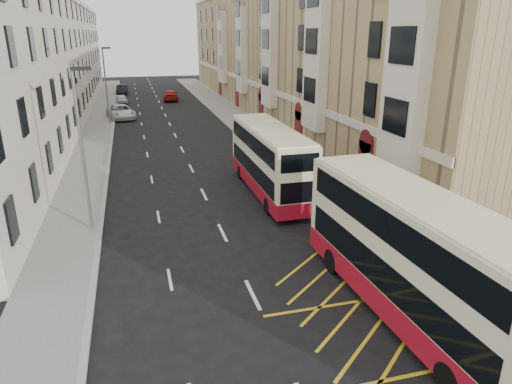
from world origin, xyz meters
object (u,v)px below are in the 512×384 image
object	(u,v)px
street_lamp_far	(106,81)
pedestrian_far	(370,223)
car_red	(171,95)
double_decker_front	(414,257)
pedestrian_mid	(491,278)
car_dark	(122,90)
litter_bin	(486,304)
pedestrian_near	(505,293)
double_decker_rear	(270,160)
white_van	(121,112)
street_lamp_near	(82,142)
car_silver	(122,99)

from	to	relation	value
street_lamp_far	pedestrian_far	xyz separation A→B (m)	(12.83, -35.15, -3.55)
car_red	double_decker_front	bearing A→B (deg)	97.68
pedestrian_mid	car_dark	xyz separation A→B (m)	(-13.61, 66.68, -0.24)
litter_bin	pedestrian_near	size ratio (longest dim) A/B	0.63
double_decker_rear	pedestrian_mid	world-z (taller)	double_decker_rear
car_dark	double_decker_rear	bearing A→B (deg)	-76.62
pedestrian_near	white_van	distance (m)	46.61
street_lamp_near	double_decker_front	size ratio (longest dim) A/B	0.70
double_decker_front	litter_bin	distance (m)	3.12
pedestrian_far	car_red	bearing A→B (deg)	-51.05
street_lamp_near	litter_bin	size ratio (longest dim) A/B	8.03
car_red	pedestrian_far	bearing A→B (deg)	99.65
street_lamp_far	double_decker_front	xyz separation A→B (m)	(11.35, -40.75, -2.32)
pedestrian_near	white_van	xyz separation A→B (m)	(-13.43, 44.63, -0.13)
white_van	car_silver	bearing A→B (deg)	79.02
car_dark	litter_bin	bearing A→B (deg)	-75.99
street_lamp_near	car_red	bearing A→B (deg)	80.10
double_decker_rear	car_red	world-z (taller)	double_decker_rear
white_van	car_red	distance (m)	15.50
street_lamp_far	car_silver	bearing A→B (deg)	85.64
pedestrian_near	car_dark	distance (m)	68.93
pedestrian_far	street_lamp_near	bearing A→B (deg)	11.93
double_decker_front	car_silver	bearing A→B (deg)	98.46
double_decker_front	pedestrian_far	distance (m)	5.92
street_lamp_far	double_decker_front	distance (m)	42.37
double_decker_rear	pedestrian_mid	bearing A→B (deg)	-72.48
double_decker_front	car_red	world-z (taller)	double_decker_front
pedestrian_near	pedestrian_mid	bearing A→B (deg)	-110.60
double_decker_front	pedestrian_mid	bearing A→B (deg)	-2.22
white_van	car_dark	xyz separation A→B (m)	(0.00, 22.98, -0.05)
litter_bin	car_dark	size ratio (longest dim) A/B	0.22
street_lamp_far	car_red	bearing A→B (deg)	64.03
street_lamp_far	pedestrian_near	xyz separation A→B (m)	(14.59, -41.70, -3.70)
white_van	car_dark	distance (m)	22.98
pedestrian_mid	car_silver	world-z (taller)	pedestrian_mid
street_lamp_far	double_decker_rear	xyz separation A→B (m)	(10.40, -26.84, -2.49)
car_dark	pedestrian_mid	bearing A→B (deg)	-75.04
white_van	car_silver	world-z (taller)	white_van
litter_bin	pedestrian_mid	distance (m)	1.43
street_lamp_near	pedestrian_far	size ratio (longest dim) A/B	4.28
pedestrian_far	pedestrian_near	bearing A→B (deg)	138.78
double_decker_rear	litter_bin	size ratio (longest dim) A/B	10.60
street_lamp_far	pedestrian_mid	world-z (taller)	street_lamp_far
pedestrian_mid	white_van	size ratio (longest dim) A/B	0.29
street_lamp_near	street_lamp_far	size ratio (longest dim) A/B	1.00
white_van	car_red	world-z (taller)	white_van
pedestrian_mid	double_decker_rear	bearing A→B (deg)	84.69
double_decker_rear	pedestrian_near	world-z (taller)	double_decker_rear
litter_bin	pedestrian_near	world-z (taller)	pedestrian_near
street_lamp_near	pedestrian_mid	world-z (taller)	street_lamp_near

